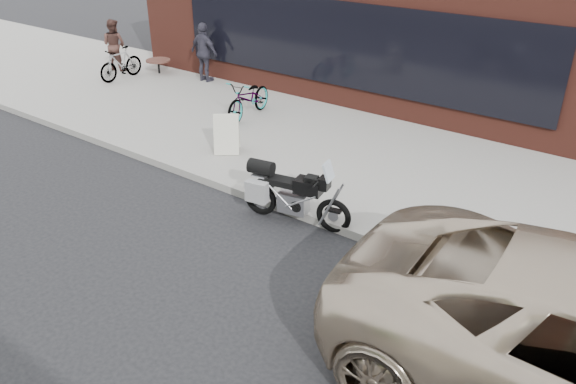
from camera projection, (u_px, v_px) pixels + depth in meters
ground at (92, 351)px, 6.73m from camera, size 120.00×120.00×0.00m
near_sidewalk at (374, 155)px, 11.69m from camera, size 44.00×6.00×0.15m
motorcycle at (289, 194)px, 9.19m from camera, size 1.91×0.83×1.22m
bicycle_front at (249, 98)px, 13.25m from camera, size 0.87×1.84×0.93m
bicycle_rear at (121, 64)px, 16.06m from camera, size 0.47×1.51×0.90m
sandwich_sign at (227, 133)px, 11.46m from camera, size 0.69×0.68×0.82m
cafe_table at (158, 61)px, 16.62m from camera, size 0.72×0.72×0.41m
cafe_patron_left at (114, 45)px, 16.81m from camera, size 0.85×0.73×1.51m
cafe_patron_right at (204, 52)px, 15.72m from camera, size 0.97×0.43×1.64m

